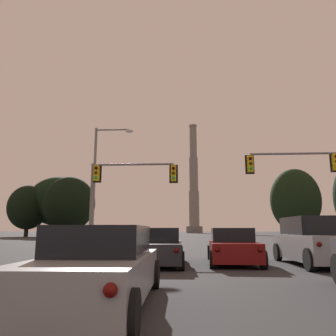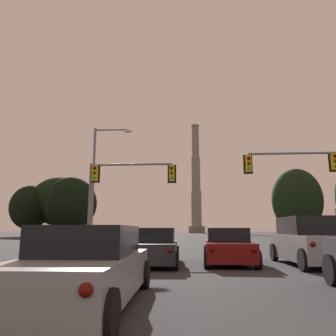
{
  "view_description": "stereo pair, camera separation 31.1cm",
  "coord_description": "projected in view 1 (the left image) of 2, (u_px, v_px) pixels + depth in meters",
  "views": [
    {
      "loc": [
        -1.8,
        -0.17,
        1.34
      ],
      "look_at": [
        -3.75,
        34.06,
        7.85
      ],
      "focal_mm": 35.0,
      "sensor_mm": 36.0,
      "label": 1
    },
    {
      "loc": [
        -1.49,
        -0.16,
        1.34
      ],
      "look_at": [
        -3.75,
        34.06,
        7.85
      ],
      "focal_mm": 35.0,
      "sensor_mm": 36.0,
      "label": 2
    }
  ],
  "objects": [
    {
      "name": "treeline_center_right",
      "position": [
        69.0,
        204.0,
        65.14
      ],
      "size": [
        10.25,
        9.22,
        11.89
      ],
      "color": "black",
      "rests_on": "ground_plane"
    },
    {
      "name": "treeline_center_left",
      "position": [
        295.0,
        200.0,
        61.61
      ],
      "size": [
        9.27,
        8.34,
        12.83
      ],
      "color": "black",
      "rests_on": "ground_plane"
    },
    {
      "name": "sedan_left_lane_second",
      "position": [
        99.0,
        267.0,
        6.02
      ],
      "size": [
        2.06,
        4.73,
        1.43
      ],
      "rotation": [
        0.0,
        0.0,
        0.02
      ],
      "color": "gray",
      "rests_on": "ground_plane"
    },
    {
      "name": "traffic_light_overhead_left",
      "position": [
        121.0,
        183.0,
        21.82
      ],
      "size": [
        5.97,
        0.5,
        5.79
      ],
      "color": "slate",
      "rests_on": "ground_plane"
    },
    {
      "name": "traffic_light_overhead_right",
      "position": [
        310.0,
        174.0,
        20.51
      ],
      "size": [
        6.09,
        0.5,
        6.22
      ],
      "color": "slate",
      "rests_on": "ground_plane"
    },
    {
      "name": "street_lamp",
      "position": [
        100.0,
        174.0,
        24.84
      ],
      "size": [
        3.02,
        0.36,
        9.17
      ],
      "color": "slate",
      "rests_on": "ground_plane"
    },
    {
      "name": "treeline_far_right",
      "position": [
        58.0,
        201.0,
        71.05
      ],
      "size": [
        12.76,
        11.48,
        12.79
      ],
      "color": "black",
      "rests_on": "ground_plane"
    },
    {
      "name": "smokestack",
      "position": [
        194.0,
        189.0,
        146.86
      ],
      "size": [
        7.21,
        7.21,
        49.4
      ],
      "color": "slate",
      "rests_on": "ground_plane"
    },
    {
      "name": "sedan_center_lane_front",
      "position": [
        232.0,
        247.0,
        13.49
      ],
      "size": [
        2.17,
        4.77,
        1.43
      ],
      "rotation": [
        0.0,
        0.0,
        -0.04
      ],
      "color": "maroon",
      "rests_on": "ground_plane"
    },
    {
      "name": "suv_right_lane_front",
      "position": [
        315.0,
        242.0,
        12.79
      ],
      "size": [
        2.11,
        4.91,
        1.86
      ],
      "rotation": [
        0.0,
        0.0,
        0.0
      ],
      "color": "gray",
      "rests_on": "ground_plane"
    },
    {
      "name": "treeline_far_left",
      "position": [
        28.0,
        207.0,
        68.19
      ],
      "size": [
        8.38,
        7.54,
        10.6
      ],
      "color": "black",
      "rests_on": "ground_plane"
    },
    {
      "name": "sedan_left_lane_front",
      "position": [
        159.0,
        247.0,
        13.06
      ],
      "size": [
        2.1,
        4.75,
        1.43
      ],
      "rotation": [
        0.0,
        0.0,
        0.03
      ],
      "color": "#232328",
      "rests_on": "ground_plane"
    }
  ]
}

